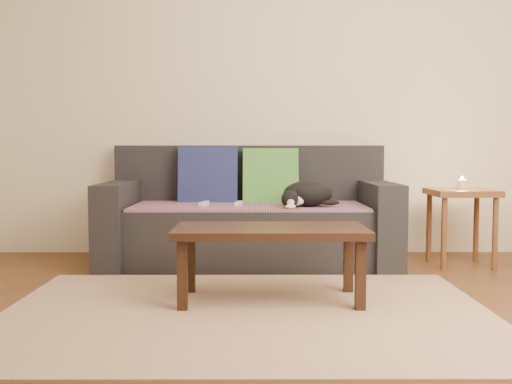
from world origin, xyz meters
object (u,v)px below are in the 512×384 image
side_table (461,203)px  coffee_table (270,236)px  cat (307,194)px  sofa (249,221)px  wii_remote_a (238,204)px  wii_remote_b (204,204)px

side_table → coffee_table: 1.75m
cat → coffee_table: (-0.28, -0.93, -0.16)m
sofa → side_table: 1.54m
sofa → side_table: sofa is taller
wii_remote_a → wii_remote_b: 0.24m
sofa → wii_remote_b: (-0.32, -0.20, 0.15)m
cat → wii_remote_b: bearing=166.9°
sofa → cat: (0.40, -0.26, 0.22)m
side_table → wii_remote_b: bearing=-178.2°
wii_remote_a → side_table: (1.60, 0.05, 0.00)m
cat → wii_remote_a: bearing=164.2°
cat → side_table: (1.12, 0.11, -0.07)m
side_table → wii_remote_a: bearing=-178.1°
cat → side_table: bearing=-2.8°
wii_remote_b → side_table: bearing=-76.9°
wii_remote_b → coffee_table: bearing=-144.3°
cat → wii_remote_b: (-0.72, 0.06, -0.07)m
sofa → side_table: size_ratio=3.80×
sofa → coffee_table: sofa is taller
wii_remote_a → side_table: size_ratio=0.27×
cat → coffee_table: 0.98m
sofa → wii_remote_a: (-0.07, -0.20, 0.15)m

